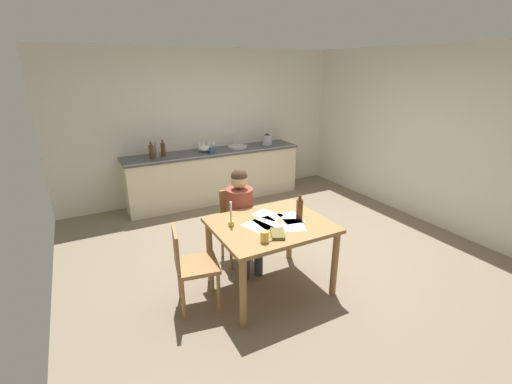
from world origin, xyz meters
name	(u,v)px	position (x,y,z in m)	size (l,w,h in m)	color
ground_plane	(280,255)	(0.00, 0.00, -0.02)	(5.20, 5.20, 0.04)	#7A6B56
wall_back	(206,125)	(0.00, 2.60, 1.30)	(5.20, 0.12, 2.60)	silver
wall_right	(429,136)	(2.60, 0.00, 1.30)	(0.12, 5.20, 2.60)	silver
kitchen_counter	(215,175)	(0.00, 2.24, 0.45)	(3.11, 0.64, 0.90)	beige
dining_table	(271,233)	(-0.47, -0.55, 0.65)	(1.17, 0.96, 0.77)	#9E7042
chair_at_table	(237,222)	(-0.52, 0.18, 0.50)	(0.43, 0.43, 0.88)	#9E7042
person_seated	(242,212)	(-0.53, 0.03, 0.68)	(0.35, 0.61, 1.19)	brown
chair_side_empty	(191,264)	(-1.32, -0.47, 0.49)	(0.46, 0.46, 0.87)	#9E7042
coffee_mug	(265,236)	(-0.72, -0.86, 0.82)	(0.12, 0.08, 0.11)	#F2CC4C
candlestick	(231,219)	(-0.85, -0.41, 0.84)	(0.06, 0.06, 0.26)	gold
book_magazine	(277,234)	(-0.55, -0.81, 0.78)	(0.12, 0.22, 0.03)	brown
paper_letter	(267,223)	(-0.50, -0.52, 0.77)	(0.21, 0.30, 0.00)	white
paper_bill	(291,218)	(-0.21, -0.53, 0.77)	(0.21, 0.30, 0.00)	white
paper_envelope	(293,225)	(-0.28, -0.69, 0.77)	(0.21, 0.30, 0.00)	white
paper_receipt	(258,226)	(-0.62, -0.55, 0.77)	(0.21, 0.30, 0.00)	white
paper_notice	(268,215)	(-0.39, -0.35, 0.77)	(0.21, 0.30, 0.00)	white
wine_bottle_on_table	(300,209)	(-0.15, -0.59, 0.88)	(0.07, 0.07, 0.27)	#593319
sink_unit	(237,147)	(0.46, 2.24, 0.92)	(0.36, 0.36, 0.24)	#B2B7BC
bottle_oil	(151,151)	(-1.07, 2.19, 1.02)	(0.08, 0.08, 0.27)	#593319
bottle_vinegar	(157,150)	(-0.98, 2.25, 1.01)	(0.07, 0.07, 0.27)	#8C999E
bottle_wine_red	(163,149)	(-0.86, 2.29, 1.01)	(0.07, 0.07, 0.26)	#593319
mixing_bowl	(205,149)	(-0.15, 2.26, 0.95)	(0.23, 0.23, 0.10)	white
stovetop_kettle	(267,139)	(1.07, 2.24, 1.00)	(0.18, 0.18, 0.22)	#B7BABF
wine_glass_near_sink	(214,143)	(0.06, 2.39, 1.01)	(0.07, 0.07, 0.15)	silver
wine_glass_by_kettle	(209,143)	(-0.03, 2.39, 1.01)	(0.07, 0.07, 0.15)	silver
wine_glass_back_left	(203,144)	(-0.14, 2.39, 1.01)	(0.07, 0.07, 0.15)	silver
wine_glass_back_right	(199,144)	(-0.21, 2.39, 1.01)	(0.07, 0.07, 0.15)	silver
teacup_on_counter	(212,150)	(-0.09, 2.09, 0.95)	(0.12, 0.08, 0.10)	#33598C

